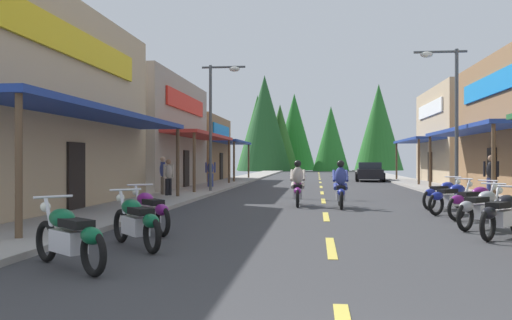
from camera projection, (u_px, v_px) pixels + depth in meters
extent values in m
cube|color=#38383A|center=(321.00, 186.00, 33.67)|extent=(9.68, 92.26, 0.10)
cube|color=#9E9991|center=(223.00, 184.00, 34.35)|extent=(2.54, 92.26, 0.12)
cube|color=#9E9991|center=(422.00, 185.00, 33.00)|extent=(2.54, 92.26, 0.12)
cube|color=#E0C64C|center=(331.00, 247.00, 9.76)|extent=(0.16, 2.40, 0.01)
cube|color=#E0C64C|center=(326.00, 217.00, 15.07)|extent=(0.16, 2.40, 0.01)
cube|color=#E0C64C|center=(323.00, 201.00, 20.78)|extent=(0.16, 2.40, 0.01)
cube|color=#E0C64C|center=(322.00, 193.00, 25.91)|extent=(0.16, 2.40, 0.01)
cube|color=#E0C64C|center=(321.00, 187.00, 31.54)|extent=(0.16, 2.40, 0.01)
cube|color=#E0C64C|center=(320.00, 182.00, 37.96)|extent=(0.16, 2.40, 0.01)
cube|color=#E0C64C|center=(320.00, 179.00, 44.47)|extent=(0.16, 2.40, 0.01)
cube|color=#E0C64C|center=(319.00, 177.00, 49.59)|extent=(0.16, 2.40, 0.01)
cube|color=#E0C64C|center=(319.00, 175.00, 56.06)|extent=(0.16, 2.40, 0.01)
cube|color=#E0C64C|center=(319.00, 173.00, 62.82)|extent=(0.16, 2.40, 0.01)
cube|color=#E0C64C|center=(319.00, 172.00, 67.81)|extent=(0.16, 2.40, 0.01)
cube|color=navy|center=(104.00, 115.00, 16.03)|extent=(1.80, 12.09, 0.16)
cylinder|color=brown|center=(19.00, 169.00, 10.15)|extent=(0.14, 0.14, 2.82)
cylinder|color=brown|center=(178.00, 164.00, 21.76)|extent=(0.14, 0.14, 2.82)
cube|color=yellow|center=(77.00, 44.00, 16.13)|extent=(0.10, 9.40, 0.90)
cube|color=black|center=(76.00, 178.00, 16.13)|extent=(0.08, 1.10, 2.10)
cube|color=gray|center=(118.00, 134.00, 30.20)|extent=(7.66, 11.41, 5.98)
cube|color=#B72D28|center=(202.00, 136.00, 29.67)|extent=(1.80, 10.27, 0.16)
cylinder|color=brown|center=(194.00, 164.00, 24.69)|extent=(0.14, 0.14, 2.82)
cylinder|color=brown|center=(229.00, 162.00, 34.50)|extent=(0.14, 0.14, 2.82)
cube|color=red|center=(187.00, 103.00, 29.76)|extent=(0.10, 7.98, 0.90)
cube|color=black|center=(186.00, 169.00, 29.77)|extent=(0.08, 1.10, 2.10)
cube|color=olive|center=(166.00, 149.00, 41.16)|extent=(8.39, 9.23, 4.78)
cube|color=navy|center=(233.00, 142.00, 40.59)|extent=(1.80, 8.31, 0.16)
cylinder|color=brown|center=(234.00, 162.00, 36.59)|extent=(0.14, 0.14, 2.82)
cylinder|color=brown|center=(249.00, 162.00, 44.45)|extent=(0.14, 0.14, 2.82)
cube|color=#197FCC|center=(222.00, 131.00, 40.69)|extent=(0.10, 6.46, 0.90)
cube|color=black|center=(221.00, 167.00, 40.69)|extent=(0.08, 1.10, 2.10)
cube|color=navy|center=(471.00, 130.00, 23.84)|extent=(1.80, 10.91, 0.16)
cylinder|color=brown|center=(493.00, 165.00, 18.69)|extent=(0.14, 0.14, 2.82)
cylinder|color=brown|center=(430.00, 163.00, 29.14)|extent=(0.14, 0.14, 2.82)
cube|color=#197FCC|center=(491.00, 85.00, 23.74)|extent=(0.10, 8.49, 0.90)
cube|color=black|center=(492.00, 172.00, 23.74)|extent=(0.08, 1.10, 2.10)
cube|color=tan|center=(488.00, 136.00, 36.27)|extent=(7.45, 10.52, 6.39)
cube|color=navy|center=(417.00, 140.00, 36.78)|extent=(1.80, 9.46, 0.16)
cylinder|color=brown|center=(419.00, 163.00, 32.35)|extent=(0.14, 0.14, 2.82)
cylinder|color=brown|center=(397.00, 162.00, 41.36)|extent=(0.14, 0.14, 2.82)
cube|color=white|center=(430.00, 109.00, 36.69)|extent=(0.10, 7.36, 0.90)
cube|color=black|center=(430.00, 168.00, 36.69)|extent=(0.08, 1.10, 2.10)
cylinder|color=#474C51|center=(210.00, 129.00, 25.69)|extent=(0.14, 0.14, 6.05)
cylinder|color=#474C51|center=(224.00, 67.00, 25.62)|extent=(2.06, 0.10, 0.10)
ellipsoid|color=silver|center=(235.00, 69.00, 25.57)|extent=(0.50, 0.30, 0.24)
cylinder|color=#474C51|center=(457.00, 124.00, 21.49)|extent=(0.14, 0.14, 5.96)
cylinder|color=#474C51|center=(440.00, 52.00, 21.56)|extent=(2.06, 0.10, 0.10)
ellipsoid|color=silver|center=(427.00, 55.00, 21.62)|extent=(0.50, 0.30, 0.24)
torus|color=black|center=(488.00, 225.00, 10.48)|extent=(0.48, 0.56, 0.64)
cube|color=silver|center=(503.00, 218.00, 11.01)|extent=(0.66, 0.72, 0.32)
ellipsoid|color=black|center=(507.00, 202.00, 11.15)|extent=(0.60, 0.64, 0.28)
cube|color=black|center=(498.00, 205.00, 10.83)|extent=(0.59, 0.64, 0.12)
ellipsoid|color=black|center=(489.00, 213.00, 10.51)|extent=(0.46, 0.49, 0.24)
cylinder|color=silver|center=(512.00, 187.00, 11.36)|extent=(0.49, 0.41, 0.04)
torus|color=black|center=(499.00, 213.00, 12.91)|extent=(0.52, 0.53, 0.64)
torus|color=black|center=(465.00, 217.00, 11.97)|extent=(0.52, 0.53, 0.64)
cube|color=silver|center=(483.00, 211.00, 12.44)|extent=(0.69, 0.70, 0.32)
ellipsoid|color=#99999E|center=(487.00, 197.00, 12.57)|extent=(0.62, 0.62, 0.28)
cube|color=black|center=(477.00, 200.00, 12.28)|extent=(0.62, 0.62, 0.12)
ellipsoid|color=#99999E|center=(466.00, 206.00, 12.00)|extent=(0.48, 0.48, 0.24)
cylinder|color=silver|center=(496.00, 199.00, 12.83)|extent=(0.30, 0.31, 0.71)
cylinder|color=silver|center=(494.00, 184.00, 12.76)|extent=(0.46, 0.45, 0.04)
sphere|color=white|center=(499.00, 190.00, 12.93)|extent=(0.16, 0.16, 0.16)
torus|color=black|center=(494.00, 206.00, 14.75)|extent=(0.57, 0.46, 0.64)
torus|color=black|center=(456.00, 209.00, 14.00)|extent=(0.57, 0.46, 0.64)
cube|color=silver|center=(476.00, 204.00, 14.37)|extent=(0.73, 0.64, 0.32)
ellipsoid|color=#721972|center=(481.00, 192.00, 14.47)|extent=(0.64, 0.59, 0.28)
cube|color=black|center=(469.00, 194.00, 14.25)|extent=(0.65, 0.58, 0.12)
ellipsoid|color=#721972|center=(458.00, 200.00, 14.02)|extent=(0.50, 0.45, 0.24)
cylinder|color=silver|center=(491.00, 194.00, 14.68)|extent=(0.33, 0.27, 0.71)
cylinder|color=silver|center=(488.00, 181.00, 14.62)|extent=(0.39, 0.51, 0.04)
sphere|color=white|center=(495.00, 187.00, 14.76)|extent=(0.16, 0.16, 0.16)
torus|color=black|center=(469.00, 202.00, 16.21)|extent=(0.56, 0.48, 0.64)
torus|color=black|center=(436.00, 204.00, 15.39)|extent=(0.56, 0.48, 0.64)
cube|color=silver|center=(453.00, 200.00, 15.80)|extent=(0.72, 0.66, 0.32)
ellipsoid|color=navy|center=(457.00, 189.00, 15.91)|extent=(0.64, 0.60, 0.28)
cube|color=black|center=(447.00, 191.00, 15.66)|extent=(0.64, 0.60, 0.12)
ellipsoid|color=navy|center=(437.00, 196.00, 15.42)|extent=(0.49, 0.46, 0.24)
cylinder|color=silver|center=(467.00, 191.00, 16.14)|extent=(0.33, 0.28, 0.71)
cylinder|color=silver|center=(464.00, 179.00, 16.07)|extent=(0.41, 0.49, 0.04)
sphere|color=white|center=(470.00, 184.00, 16.22)|extent=(0.16, 0.16, 0.16)
torus|color=black|center=(458.00, 198.00, 17.93)|extent=(0.54, 0.50, 0.64)
torus|color=black|center=(429.00, 200.00, 17.05)|extent=(0.54, 0.50, 0.64)
cube|color=silver|center=(444.00, 196.00, 17.49)|extent=(0.71, 0.68, 0.32)
ellipsoid|color=navy|center=(448.00, 186.00, 17.61)|extent=(0.63, 0.61, 0.28)
cube|color=black|center=(439.00, 188.00, 17.34)|extent=(0.63, 0.61, 0.12)
ellipsoid|color=navy|center=(430.00, 193.00, 17.08)|extent=(0.49, 0.47, 0.24)
cylinder|color=silver|center=(455.00, 188.00, 17.85)|extent=(0.32, 0.29, 0.71)
cylinder|color=silver|center=(453.00, 177.00, 17.78)|extent=(0.43, 0.47, 0.04)
sphere|color=white|center=(458.00, 182.00, 17.95)|extent=(0.16, 0.16, 0.16)
torus|color=black|center=(46.00, 241.00, 8.40)|extent=(0.56, 0.48, 0.64)
torus|color=black|center=(93.00, 253.00, 7.32)|extent=(0.56, 0.48, 0.64)
cube|color=silver|center=(68.00, 241.00, 7.86)|extent=(0.72, 0.66, 0.32)
ellipsoid|color=#0C5933|center=(62.00, 218.00, 8.00)|extent=(0.64, 0.60, 0.28)
cube|color=black|center=(76.00, 223.00, 7.68)|extent=(0.64, 0.60, 0.12)
ellipsoid|color=#0C5933|center=(92.00, 236.00, 7.36)|extent=(0.49, 0.46, 0.24)
cylinder|color=silver|center=(50.00, 221.00, 8.30)|extent=(0.33, 0.28, 0.71)
cylinder|color=silver|center=(53.00, 197.00, 8.22)|extent=(0.41, 0.49, 0.04)
sphere|color=white|center=(45.00, 207.00, 8.42)|extent=(0.16, 0.16, 0.16)
torus|color=black|center=(121.00, 226.00, 10.36)|extent=(0.49, 0.56, 0.64)
torus|color=black|center=(152.00, 235.00, 9.11)|extent=(0.49, 0.56, 0.64)
cube|color=silver|center=(135.00, 226.00, 9.73)|extent=(0.66, 0.72, 0.32)
ellipsoid|color=#0C5933|center=(131.00, 207.00, 9.90)|extent=(0.60, 0.63, 0.28)
cube|color=black|center=(141.00, 211.00, 9.52)|extent=(0.60, 0.64, 0.12)
ellipsoid|color=#0C5933|center=(151.00, 221.00, 9.15)|extent=(0.47, 0.49, 0.24)
cylinder|color=silver|center=(123.00, 209.00, 10.25)|extent=(0.28, 0.32, 0.71)
cylinder|color=silver|center=(126.00, 190.00, 10.15)|extent=(0.49, 0.42, 0.04)
sphere|color=white|center=(120.00, 198.00, 10.38)|extent=(0.16, 0.16, 0.16)
torus|color=black|center=(136.00, 215.00, 12.39)|extent=(0.48, 0.56, 0.64)
torus|color=black|center=(163.00, 221.00, 11.14)|extent=(0.48, 0.56, 0.64)
cube|color=silver|center=(149.00, 214.00, 11.77)|extent=(0.66, 0.72, 0.32)
ellipsoid|color=#721972|center=(145.00, 199.00, 11.93)|extent=(0.60, 0.64, 0.28)
cube|color=black|center=(153.00, 202.00, 11.56)|extent=(0.60, 0.64, 0.12)
ellipsoid|color=#721972|center=(162.00, 210.00, 11.18)|extent=(0.47, 0.49, 0.24)
cylinder|color=silver|center=(138.00, 201.00, 12.29)|extent=(0.28, 0.32, 0.71)
cylinder|color=silver|center=(140.00, 185.00, 12.19)|extent=(0.49, 0.41, 0.04)
sphere|color=white|center=(136.00, 192.00, 12.42)|extent=(0.16, 0.16, 0.16)
torus|color=black|center=(340.00, 197.00, 18.62)|extent=(0.10, 0.64, 0.64)
torus|color=black|center=(341.00, 200.00, 17.13)|extent=(0.10, 0.64, 0.64)
cube|color=silver|center=(341.00, 196.00, 17.87)|extent=(0.28, 0.70, 0.32)
ellipsoid|color=navy|center=(340.00, 186.00, 18.07)|extent=(0.32, 0.56, 0.28)
cube|color=black|center=(341.00, 188.00, 17.62)|extent=(0.28, 0.60, 0.12)
ellipsoid|color=navy|center=(341.00, 192.00, 17.18)|extent=(0.24, 0.44, 0.24)
cylinder|color=silver|center=(340.00, 187.00, 18.49)|extent=(0.06, 0.37, 0.71)
cylinder|color=silver|center=(340.00, 176.00, 18.37)|extent=(0.60, 0.04, 0.04)
sphere|color=white|center=(340.00, 181.00, 18.65)|extent=(0.16, 0.16, 0.16)
ellipsoid|color=#333F8C|center=(341.00, 176.00, 17.72)|extent=(0.38, 0.38, 0.64)
sphere|color=black|center=(341.00, 164.00, 17.77)|extent=(0.24, 0.24, 0.24)
cylinder|color=#333F8C|center=(336.00, 186.00, 17.91)|extent=(0.14, 0.42, 0.24)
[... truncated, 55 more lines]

